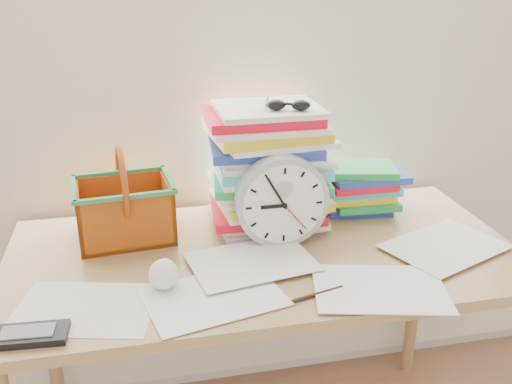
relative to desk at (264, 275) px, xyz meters
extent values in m
cube|color=silver|center=(0.00, 0.40, 0.67)|extent=(4.00, 0.04, 2.70)
cube|color=white|center=(0.00, 0.38, 0.62)|extent=(2.40, 0.01, 2.50)
cube|color=#997847|center=(0.00, 0.00, 0.06)|extent=(1.40, 0.70, 0.03)
cylinder|color=#997847|center=(-0.65, 0.30, -0.32)|extent=(0.04, 0.04, 0.72)
cylinder|color=#997847|center=(0.65, 0.30, -0.32)|extent=(0.04, 0.04, 0.72)
cylinder|color=#ADADAE|center=(0.06, 0.04, 0.20)|extent=(0.26, 0.05, 0.26)
sphere|color=white|center=(-0.28, -0.13, 0.11)|extent=(0.08, 0.08, 0.08)
cylinder|color=black|center=(0.07, -0.25, 0.08)|extent=(0.14, 0.05, 0.01)
cube|color=black|center=(-0.58, -0.28, 0.08)|extent=(0.17, 0.09, 0.02)
camera|label=1|loc=(-0.32, -1.36, 0.82)|focal=40.00mm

